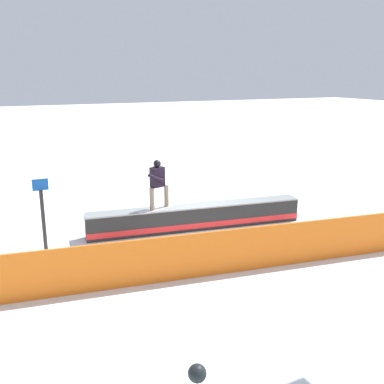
# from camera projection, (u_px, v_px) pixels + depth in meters

# --- Properties ---
(ground_plane) EXTENTS (120.00, 120.00, 0.00)m
(ground_plane) POSITION_uv_depth(u_px,v_px,m) (197.00, 228.00, 13.81)
(ground_plane) COLOR white
(grind_box) EXTENTS (6.78, 1.47, 0.75)m
(grind_box) POSITION_uv_depth(u_px,v_px,m) (197.00, 218.00, 13.72)
(grind_box) COLOR #232728
(grind_box) RESTS_ON ground_plane
(snowboarder) EXTENTS (1.48, 0.69, 1.50)m
(snowboarder) POSITION_uv_depth(u_px,v_px,m) (158.00, 182.00, 13.04)
(snowboarder) COLOR silver
(snowboarder) RESTS_ON grind_box
(safety_fence) EXTENTS (12.07, 1.62, 1.10)m
(safety_fence) POSITION_uv_depth(u_px,v_px,m) (254.00, 248.00, 10.78)
(safety_fence) COLOR orange
(safety_fence) RESTS_ON ground_plane
(trail_marker) EXTENTS (0.40, 0.10, 2.06)m
(trail_marker) POSITION_uv_depth(u_px,v_px,m) (43.00, 215.00, 11.58)
(trail_marker) COLOR #262628
(trail_marker) RESTS_ON ground_plane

